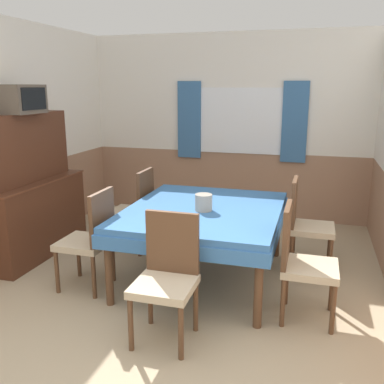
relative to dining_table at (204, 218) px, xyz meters
The scene contains 11 objects.
wall_back 2.31m from the dining_table, 96.01° to the left, with size 4.38×0.10×2.60m.
wall_left 2.36m from the dining_table, behind, with size 0.05×4.38×2.60m.
dining_table is the anchor object (origin of this frame).
chair_right_near 1.09m from the dining_table, 28.52° to the right, with size 0.44×0.44×0.96m.
chair_left_far 1.09m from the dining_table, 151.48° to the left, with size 0.44×0.44×0.96m.
chair_left_near 1.09m from the dining_table, 151.48° to the right, with size 0.44×0.44×0.96m.
chair_head_near 1.08m from the dining_table, 90.00° to the right, with size 0.44×0.44×0.96m.
chair_right_far 1.09m from the dining_table, 28.52° to the left, with size 0.44×0.44×0.96m.
sideboard 2.01m from the dining_table, behind, with size 0.46×1.43×1.59m.
tv 2.26m from the dining_table, behind, with size 0.29×0.48×0.30m.
vase 0.20m from the dining_table, 78.09° to the right, with size 0.16×0.16×0.16m.
Camera 1 is at (1.25, -2.05, 1.87)m, focal length 40.00 mm.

